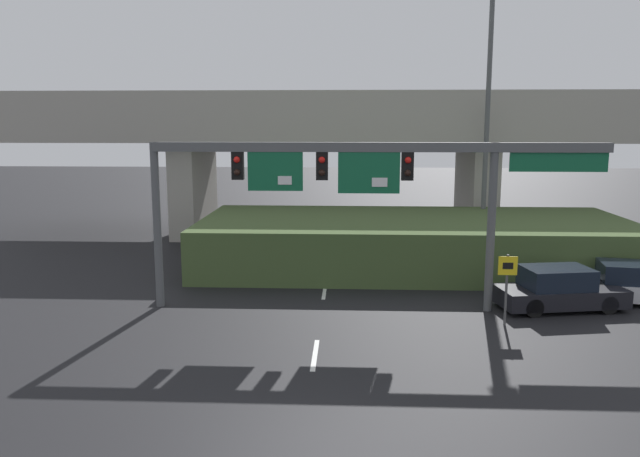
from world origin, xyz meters
TOP-DOWN VIEW (x-y plane):
  - ground_plane at (0.00, 0.00)m, footprint 160.00×160.00m
  - lane_markings at (0.00, 12.14)m, footprint 0.14×29.42m
  - signal_gantry at (1.22, 9.84)m, footprint 15.48×0.44m
  - speed_limit_sign at (5.97, 8.26)m, footprint 0.60×0.11m
  - highway_light_pole_near at (7.66, 20.08)m, footprint 0.70×0.36m
  - overpass_bridge at (-0.00, 24.74)m, footprint 38.56×7.69m
  - grass_embankment at (3.87, 16.62)m, footprint 19.08×8.35m
  - parked_sedan_near_right at (8.27, 10.17)m, footprint 4.57×2.51m
  - parked_sedan_mid_right at (11.36, 11.20)m, footprint 4.62×2.49m

SIDE VIEW (x-z plane):
  - ground_plane at x=0.00m, z-range 0.00..0.00m
  - lane_markings at x=0.00m, z-range 0.00..0.01m
  - parked_sedan_mid_right at x=11.36m, z-range -0.06..1.38m
  - parked_sedan_near_right at x=8.27m, z-range -0.06..1.43m
  - grass_embankment at x=3.87m, z-range 0.00..2.19m
  - speed_limit_sign at x=5.97m, z-range 0.36..2.68m
  - signal_gantry at x=1.22m, z-range 1.82..7.61m
  - overpass_bridge at x=0.00m, z-range 1.75..9.83m
  - highway_light_pole_near at x=7.66m, z-range 0.37..13.63m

